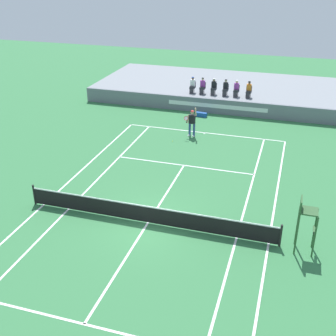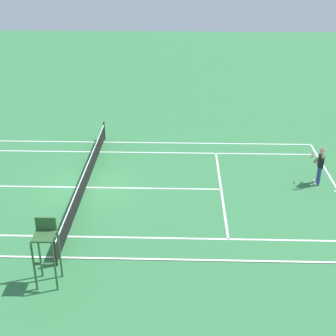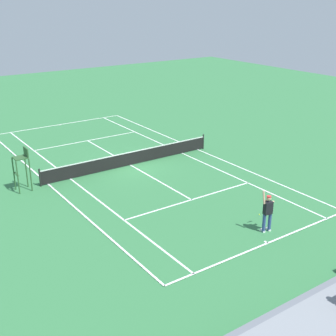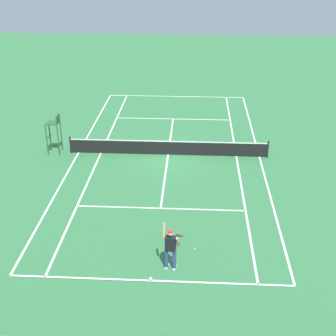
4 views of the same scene
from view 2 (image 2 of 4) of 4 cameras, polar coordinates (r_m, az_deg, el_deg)
name	(u,v)px [view 2 (image 2 of 4)]	position (r m, az deg, el deg)	size (l,w,h in m)	color
ground_plane	(86,188)	(23.30, -9.61, -2.32)	(80.00, 80.00, 0.00)	#337542
court	(86,188)	(23.29, -9.62, -2.30)	(11.08, 23.88, 0.03)	#337542
net	(86,178)	(23.06, -9.71, -1.18)	(11.98, 0.10, 1.07)	black
tennis_player	(320,165)	(23.99, 17.49, 0.31)	(0.81, 0.62, 2.08)	navy
tennis_ball	(285,174)	(24.90, 13.64, -0.68)	(0.07, 0.07, 0.07)	#D1E533
umpire_chair	(46,244)	(16.84, -14.23, -8.74)	(0.77, 0.77, 2.44)	#2D562D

